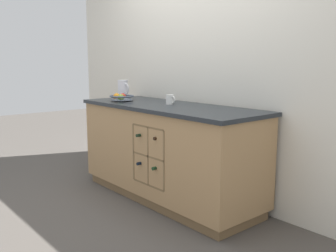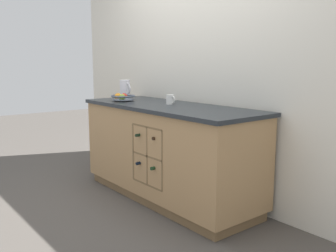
{
  "view_description": "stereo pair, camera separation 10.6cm",
  "coord_description": "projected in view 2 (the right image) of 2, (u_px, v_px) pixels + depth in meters",
  "views": [
    {
      "loc": [
        2.64,
        -2.23,
        1.28
      ],
      "look_at": [
        0.0,
        0.0,
        0.7
      ],
      "focal_mm": 40.0,
      "sensor_mm": 36.0,
      "label": 1
    },
    {
      "loc": [
        2.71,
        -2.15,
        1.28
      ],
      "look_at": [
        0.0,
        0.0,
        0.7
      ],
      "focal_mm": 40.0,
      "sensor_mm": 36.0,
      "label": 2
    }
  ],
  "objects": [
    {
      "name": "back_wall",
      "position": [
        200.0,
        64.0,
        3.66
      ],
      "size": [
        4.4,
        0.06,
        2.55
      ],
      "primitive_type": "cube",
      "color": "silver",
      "rests_on": "ground_plane"
    },
    {
      "name": "kitchen_island",
      "position": [
        168.0,
        152.0,
        3.54
      ],
      "size": [
        1.97,
        0.73,
        0.9
      ],
      "color": "brown",
      "rests_on": "ground_plane"
    },
    {
      "name": "ground_plane",
      "position": [
        168.0,
        197.0,
        3.62
      ],
      "size": [
        14.0,
        14.0,
        0.0
      ],
      "primitive_type": "plane",
      "color": "#4C4742"
    },
    {
      "name": "fruit_bowl",
      "position": [
        123.0,
        97.0,
        3.84
      ],
      "size": [
        0.25,
        0.25,
        0.08
      ],
      "color": "#4C5666",
      "rests_on": "kitchen_island"
    },
    {
      "name": "ceramic_mug",
      "position": [
        170.0,
        99.0,
        3.51
      ],
      "size": [
        0.11,
        0.07,
        0.09
      ],
      "color": "white",
      "rests_on": "kitchen_island"
    },
    {
      "name": "white_pitcher",
      "position": [
        125.0,
        89.0,
        4.11
      ],
      "size": [
        0.17,
        0.11,
        0.2
      ],
      "color": "white",
      "rests_on": "kitchen_island"
    }
  ]
}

